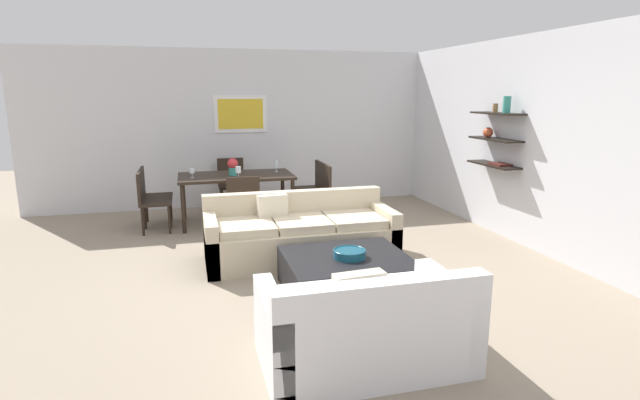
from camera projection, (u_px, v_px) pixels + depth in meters
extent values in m
plane|color=gray|center=(304.00, 269.00, 5.69)|extent=(18.00, 18.00, 0.00)
cube|color=silver|center=(275.00, 128.00, 8.81)|extent=(8.40, 0.06, 2.70)
cube|color=white|center=(241.00, 114.00, 8.56)|extent=(0.91, 0.02, 0.64)
cube|color=gold|center=(241.00, 114.00, 8.55)|extent=(0.77, 0.01, 0.51)
cube|color=silver|center=(510.00, 140.00, 6.73)|extent=(0.06, 8.20, 2.70)
cube|color=black|center=(497.00, 113.00, 6.71)|extent=(0.28, 0.90, 0.02)
cube|color=black|center=(495.00, 139.00, 6.78)|extent=(0.28, 0.90, 0.02)
cube|color=black|center=(493.00, 165.00, 6.86)|extent=(0.28, 0.90, 0.02)
cylinder|color=teal|center=(507.00, 105.00, 6.49)|extent=(0.10, 0.10, 0.22)
sphere|color=#D85933|center=(488.00, 132.00, 6.93)|extent=(0.14, 0.14, 0.14)
cylinder|color=olive|center=(495.00, 108.00, 6.74)|extent=(0.07, 0.07, 0.12)
cube|color=#4C1E19|center=(500.00, 164.00, 6.71)|extent=(0.20, 0.28, 0.03)
cube|color=beige|center=(301.00, 243.00, 5.94)|extent=(2.24, 0.90, 0.42)
cube|color=beige|center=(294.00, 205.00, 6.21)|extent=(2.24, 0.16, 0.36)
cube|color=beige|center=(211.00, 243.00, 5.66)|extent=(0.14, 0.90, 0.60)
cube|color=beige|center=(383.00, 230.00, 6.18)|extent=(0.14, 0.90, 0.60)
cube|color=beige|center=(246.00, 227.00, 5.68)|extent=(0.63, 0.70, 0.10)
cube|color=beige|center=(301.00, 223.00, 5.85)|extent=(0.63, 0.70, 0.10)
cube|color=beige|center=(354.00, 220.00, 6.01)|extent=(0.63, 0.70, 0.10)
cube|color=beige|center=(273.00, 210.00, 5.96)|extent=(0.37, 0.16, 0.36)
cube|color=white|center=(363.00, 335.00, 3.69)|extent=(1.51, 0.90, 0.42)
cube|color=white|center=(384.00, 307.00, 3.25)|extent=(1.51, 0.16, 0.36)
cube|color=white|center=(447.00, 314.00, 3.84)|extent=(0.14, 0.90, 0.60)
cube|color=white|center=(272.00, 336.00, 3.50)|extent=(0.14, 0.90, 0.60)
cube|color=white|center=(401.00, 296.00, 3.75)|extent=(0.59, 0.70, 0.10)
cube|color=white|center=(322.00, 305.00, 3.59)|extent=(0.59, 0.70, 0.10)
cube|color=beige|center=(359.00, 298.00, 3.40)|extent=(0.37, 0.15, 0.36)
cube|color=black|center=(346.00, 274.00, 4.98)|extent=(1.22, 1.07, 0.38)
cylinder|color=navy|center=(350.00, 254.00, 4.89)|extent=(0.32, 0.32, 0.08)
torus|color=navy|center=(350.00, 250.00, 4.88)|extent=(0.33, 0.33, 0.02)
cube|color=black|center=(236.00, 176.00, 7.56)|extent=(1.71, 0.95, 0.04)
cylinder|color=black|center=(183.00, 209.00, 7.05)|extent=(0.06, 0.06, 0.71)
cylinder|color=black|center=(293.00, 203.00, 7.45)|extent=(0.06, 0.06, 0.71)
cylinder|color=black|center=(184.00, 197.00, 7.83)|extent=(0.06, 0.06, 0.71)
cylinder|color=black|center=(283.00, 192.00, 8.23)|extent=(0.06, 0.06, 0.71)
cube|color=black|center=(308.00, 189.00, 8.12)|extent=(0.44, 0.44, 0.04)
cube|color=black|center=(319.00, 174.00, 8.12)|extent=(0.04, 0.44, 0.43)
cylinder|color=black|center=(295.00, 201.00, 8.29)|extent=(0.04, 0.04, 0.41)
cylinder|color=black|center=(299.00, 205.00, 7.95)|extent=(0.04, 0.04, 0.41)
cylinder|color=black|center=(316.00, 200.00, 8.38)|extent=(0.04, 0.04, 0.41)
cylinder|color=black|center=(321.00, 204.00, 8.04)|extent=(0.04, 0.04, 0.41)
cube|color=black|center=(314.00, 194.00, 7.71)|extent=(0.44, 0.44, 0.04)
cube|color=black|center=(326.00, 179.00, 7.71)|extent=(0.04, 0.44, 0.43)
cylinder|color=black|center=(300.00, 206.00, 7.89)|extent=(0.04, 0.04, 0.41)
cylinder|color=black|center=(306.00, 211.00, 7.55)|extent=(0.04, 0.04, 0.41)
cylinder|color=black|center=(322.00, 205.00, 7.98)|extent=(0.04, 0.04, 0.41)
cylinder|color=black|center=(328.00, 210.00, 7.64)|extent=(0.04, 0.04, 0.41)
cube|color=black|center=(242.00, 207.00, 6.87)|extent=(0.44, 0.44, 0.04)
cube|color=black|center=(243.00, 193.00, 6.63)|extent=(0.44, 0.04, 0.43)
cylinder|color=black|center=(254.00, 218.00, 7.13)|extent=(0.04, 0.04, 0.41)
cylinder|color=black|center=(229.00, 220.00, 7.04)|extent=(0.04, 0.04, 0.41)
cylinder|color=black|center=(257.00, 225.00, 6.79)|extent=(0.04, 0.04, 0.41)
cylinder|color=black|center=(231.00, 226.00, 6.70)|extent=(0.04, 0.04, 0.41)
cube|color=black|center=(232.00, 186.00, 8.37)|extent=(0.44, 0.44, 0.04)
cube|color=black|center=(230.00, 171.00, 8.51)|extent=(0.44, 0.04, 0.43)
cylinder|color=black|center=(223.00, 202.00, 8.20)|extent=(0.04, 0.04, 0.41)
cylinder|color=black|center=(244.00, 201.00, 8.29)|extent=(0.04, 0.04, 0.41)
cylinder|color=black|center=(221.00, 198.00, 8.54)|extent=(0.04, 0.04, 0.41)
cylinder|color=black|center=(242.00, 196.00, 8.63)|extent=(0.04, 0.04, 0.41)
cube|color=black|center=(157.00, 197.00, 7.53)|extent=(0.44, 0.44, 0.04)
cube|color=black|center=(142.00, 182.00, 7.43)|extent=(0.04, 0.44, 0.43)
cylinder|color=black|center=(170.00, 213.00, 7.45)|extent=(0.04, 0.04, 0.41)
cylinder|color=black|center=(171.00, 208.00, 7.79)|extent=(0.04, 0.04, 0.41)
cylinder|color=black|center=(145.00, 214.00, 7.36)|extent=(0.04, 0.04, 0.41)
cylinder|color=black|center=(147.00, 209.00, 7.70)|extent=(0.04, 0.04, 0.41)
cube|color=black|center=(156.00, 202.00, 7.12)|extent=(0.44, 0.44, 0.04)
cube|color=black|center=(140.00, 187.00, 7.02)|extent=(0.04, 0.44, 0.43)
cylinder|color=black|center=(169.00, 220.00, 7.05)|extent=(0.04, 0.04, 0.41)
cylinder|color=black|center=(170.00, 214.00, 7.39)|extent=(0.04, 0.04, 0.41)
cylinder|color=black|center=(143.00, 222.00, 6.96)|extent=(0.04, 0.04, 0.41)
cylinder|color=black|center=(145.00, 216.00, 7.30)|extent=(0.04, 0.04, 0.41)
cylinder|color=silver|center=(276.00, 172.00, 7.82)|extent=(0.06, 0.06, 0.01)
cylinder|color=silver|center=(276.00, 169.00, 7.81)|extent=(0.01, 0.01, 0.09)
cylinder|color=silver|center=(276.00, 163.00, 7.80)|extent=(0.07, 0.07, 0.10)
cylinder|color=silver|center=(233.00, 171.00, 7.94)|extent=(0.06, 0.06, 0.01)
cylinder|color=silver|center=(233.00, 168.00, 7.93)|extent=(0.01, 0.01, 0.08)
cylinder|color=silver|center=(233.00, 163.00, 7.92)|extent=(0.08, 0.08, 0.07)
cylinder|color=silver|center=(239.00, 179.00, 7.16)|extent=(0.06, 0.06, 0.01)
cylinder|color=silver|center=(239.00, 176.00, 7.15)|extent=(0.01, 0.01, 0.09)
cylinder|color=silver|center=(238.00, 170.00, 7.13)|extent=(0.08, 0.08, 0.09)
cylinder|color=silver|center=(192.00, 178.00, 7.28)|extent=(0.06, 0.06, 0.01)
cylinder|color=silver|center=(192.00, 175.00, 7.27)|extent=(0.01, 0.01, 0.06)
cylinder|color=silver|center=(192.00, 171.00, 7.26)|extent=(0.08, 0.08, 0.07)
cylinder|color=teal|center=(233.00, 172.00, 7.48)|extent=(0.13, 0.13, 0.12)
sphere|color=red|center=(233.00, 164.00, 7.45)|extent=(0.16, 0.16, 0.16)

